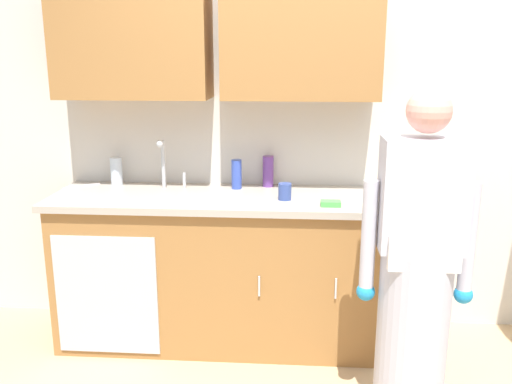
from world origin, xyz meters
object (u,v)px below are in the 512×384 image
bottle_soap (268,171)px  knife_on_counter (81,186)px  bottle_water_tall (237,174)px  bottle_cleaner_spray (116,171)px  sink (165,196)px  person_at_sink (416,287)px  cup_by_sink (285,192)px  sponge (331,203)px

bottle_soap → knife_on_counter: bearing=-175.6°
bottle_water_tall → bottle_cleaner_spray: (-0.78, 0.04, -0.00)m
bottle_water_tall → bottle_cleaner_spray: 0.78m
sink → person_at_sink: person_at_sink is taller
bottle_soap → cup_by_sink: bottle_soap is taller
bottle_soap → sponge: bottle_soap is taller
bottle_water_tall → knife_on_counter: (-0.99, -0.02, -0.09)m
person_at_sink → sponge: bearing=127.1°
bottle_cleaner_spray → knife_on_counter: size_ratio=0.75×
person_at_sink → bottle_water_tall: size_ratio=8.85×
sink → person_at_sink: bearing=-27.5°
bottle_cleaner_spray → bottle_water_tall: bearing=-3.2°
bottle_cleaner_spray → bottle_soap: bearing=1.7°
knife_on_counter → sponge: sponge is taller
bottle_cleaner_spray → knife_on_counter: (-0.21, -0.06, -0.09)m
bottle_soap → sponge: 0.58m
sink → bottle_cleaner_spray: (-0.36, 0.20, 0.10)m
cup_by_sink → person_at_sink: bearing=-44.2°
bottle_soap → cup_by_sink: 0.35m
knife_on_counter → cup_by_sink: bearing=128.2°
person_at_sink → bottle_cleaner_spray: (-1.72, 0.91, 0.34)m
sink → bottle_soap: 0.66m
bottle_cleaner_spray → cup_by_sink: size_ratio=1.84×
sink → bottle_soap: bearing=20.8°
bottle_cleaner_spray → person_at_sink: bearing=-27.9°
person_at_sink → bottle_cleaner_spray: size_ratio=9.06×
bottle_soap → knife_on_counter: bottle_soap is taller
bottle_water_tall → knife_on_counter: bearing=-178.9°
person_at_sink → bottle_soap: person_at_sink is taller
bottle_soap → cup_by_sink: bearing=-70.6°
bottle_water_tall → knife_on_counter: bottle_water_tall is taller
sink → bottle_cleaner_spray: bearing=150.5°
sink → person_at_sink: (1.36, -0.71, -0.23)m
bottle_water_tall → cup_by_sink: (0.31, -0.25, -0.04)m
bottle_water_tall → cup_by_sink: bottle_water_tall is taller
bottle_cleaner_spray → sponge: 1.41m
sink → person_at_sink: size_ratio=0.31×
bottle_soap → bottle_water_tall: bottle_soap is taller
person_at_sink → bottle_cleaner_spray: bearing=152.1°
sponge → person_at_sink: bearing=-52.9°
sponge → knife_on_counter: bearing=167.4°
bottle_water_tall → bottle_cleaner_spray: bearing=176.8°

